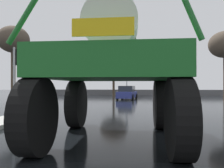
% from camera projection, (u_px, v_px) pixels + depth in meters
% --- Properties ---
extents(ground_plane, '(120.00, 120.00, 0.00)m').
position_uv_depth(ground_plane, '(122.00, 106.00, 17.20)').
color(ground_plane, black).
extents(oversize_sprayer, '(4.18, 5.33, 4.16)m').
position_uv_depth(oversize_sprayer, '(113.00, 71.00, 6.56)').
color(oversize_sprayer, black).
rests_on(oversize_sprayer, ground).
extents(sedan_ahead, '(2.27, 4.28, 1.52)m').
position_uv_depth(sedan_ahead, '(127.00, 93.00, 25.72)').
color(sedan_ahead, navy).
rests_on(sedan_ahead, ground).
extents(traffic_signal_near_left, '(0.24, 0.54, 3.60)m').
position_uv_depth(traffic_signal_near_left, '(16.00, 66.00, 12.25)').
color(traffic_signal_near_left, '#A8AAAF').
rests_on(traffic_signal_near_left, ground).
extents(traffic_signal_near_right, '(0.24, 0.54, 3.47)m').
position_uv_depth(traffic_signal_near_right, '(189.00, 65.00, 11.07)').
color(traffic_signal_near_right, '#A8AAAF').
rests_on(traffic_signal_near_right, ground).
extents(traffic_signal_far_left, '(0.24, 0.55, 3.62)m').
position_uv_depth(traffic_signal_far_left, '(127.00, 76.00, 26.21)').
color(traffic_signal_far_left, '#A8AAAF').
rests_on(traffic_signal_far_left, ground).
extents(bare_tree_left, '(2.95, 2.95, 7.15)m').
position_uv_depth(bare_tree_left, '(13.00, 41.00, 21.31)').
color(bare_tree_left, '#473828').
rests_on(bare_tree_left, ground).
extents(bare_tree_far_center, '(4.03, 4.03, 6.58)m').
position_uv_depth(bare_tree_far_center, '(114.00, 63.00, 33.42)').
color(bare_tree_far_center, '#473828').
rests_on(bare_tree_far_center, ground).
extents(roadside_barrier, '(29.17, 0.24, 0.90)m').
position_uv_depth(roadside_barrier, '(133.00, 92.00, 36.04)').
color(roadside_barrier, '#59595B').
rests_on(roadside_barrier, ground).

